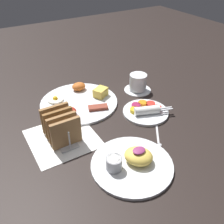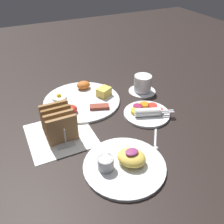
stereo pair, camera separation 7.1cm
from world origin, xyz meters
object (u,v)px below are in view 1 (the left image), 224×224
(plate_condiments, at_px, (146,111))
(toast_rack, at_px, (61,126))
(plate_breakfast, at_px, (80,101))
(coffee_cup, at_px, (138,83))
(plate_foreground, at_px, (132,162))

(plate_condiments, distance_m, toast_rack, 0.34)
(plate_breakfast, distance_m, coffee_cup, 0.27)
(coffee_cup, bearing_deg, plate_breakfast, 171.80)
(plate_condiments, relative_size, plate_foreground, 0.72)
(plate_foreground, height_order, coffee_cup, coffee_cup)
(plate_condiments, height_order, toast_rack, toast_rack)
(toast_rack, bearing_deg, plate_condiments, -4.50)
(plate_breakfast, xyz_separation_m, plate_foreground, (-0.02, -0.40, 0.01))
(plate_breakfast, relative_size, plate_condiments, 1.79)
(plate_condiments, height_order, coffee_cup, coffee_cup)
(toast_rack, bearing_deg, coffee_cup, 18.21)
(plate_breakfast, xyz_separation_m, coffee_cup, (0.27, -0.04, 0.03))
(plate_breakfast, relative_size, plate_foreground, 1.28)
(plate_breakfast, height_order, coffee_cup, coffee_cup)
(plate_foreground, distance_m, toast_rack, 0.26)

